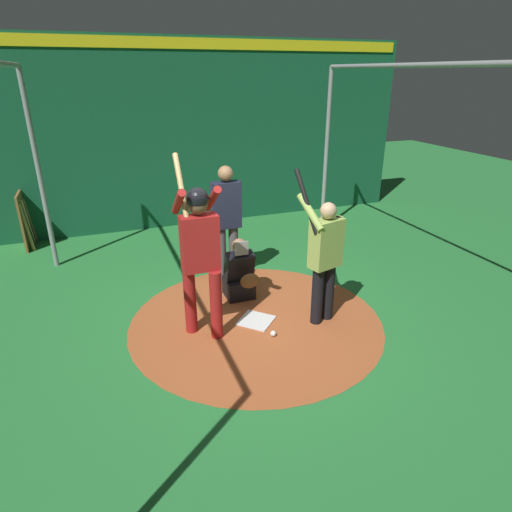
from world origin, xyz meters
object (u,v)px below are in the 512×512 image
Objects in this scene: visitor at (325,255)px; catcher at (240,275)px; home_plate at (256,320)px; batter at (200,248)px; baseball_0 at (273,334)px; bat_rack at (26,220)px; umpire at (227,218)px.

catcher is at bearing -155.54° from visitor.
batter is (0.03, -0.72, 1.16)m from home_plate.
catcher is 0.46× the size of visitor.
batter is 2.39× the size of catcher.
baseball_0 is (1.13, 0.06, -0.32)m from catcher.
batter is at bearing 29.40° from bat_rack.
batter is at bearing -44.58° from catcher.
bat_rack is 5.59m from baseball_0.
bat_rack is at bearing -145.39° from baseball_0.
batter reaches higher than baseball_0.
baseball_0 reaches higher than home_plate.
catcher is 12.58× the size of baseball_0.
catcher is 4.64m from bat_rack.
visitor is at bearing 41.47° from bat_rack.
umpire is 1.82m from visitor.
bat_rack is (-3.45, -3.10, 0.13)m from catcher.
visitor is 5.93m from bat_rack.
visitor is at bearing 25.85° from umpire.
bat_rack is 14.20× the size of baseball_0.
visitor is (0.23, 1.55, -0.23)m from batter.
batter is 1.60m from umpire.
visitor is at bearing 101.40° from baseball_0.
umpire is 2.04m from baseball_0.
batter is 1.58m from visitor.
catcher is (-0.75, 0.74, -0.81)m from batter.
umpire is 0.91× the size of visitor.
visitor is at bearing 81.50° from batter.
home_plate is 0.23× the size of umpire.
umpire is at bearing 48.17° from bat_rack.
batter is at bearing -115.72° from baseball_0.
home_plate is at bearing -169.74° from baseball_0.
catcher reaches higher than baseball_0.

